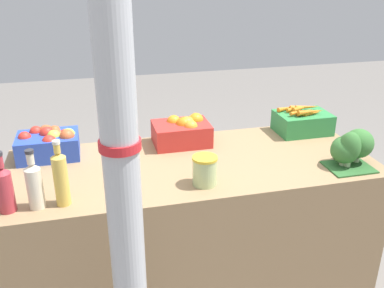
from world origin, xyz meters
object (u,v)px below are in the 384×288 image
juice_bottle_ruby (4,188)px  juice_bottle_golden (61,178)px  apple_crate (50,143)px  orange_crate (183,131)px  pickle_jar (205,170)px  carrot_crate (303,121)px  juice_bottle_cloudy (34,184)px  support_pole (122,176)px  broccoli_pile (350,148)px

juice_bottle_ruby → juice_bottle_golden: 0.22m
apple_crate → juice_bottle_ruby: juice_bottle_ruby is taller
apple_crate → juice_bottle_ruby: bearing=-105.5°
apple_crate → juice_bottle_golden: size_ratio=1.07×
orange_crate → juice_bottle_ruby: size_ratio=1.17×
orange_crate → pickle_jar: orange_crate is taller
apple_crate → orange_crate: same height
orange_crate → carrot_crate: bearing=-0.3°
orange_crate → juice_bottle_golden: juice_bottle_golden is taller
juice_bottle_cloudy → pickle_jar: 0.73m
juice_bottle_cloudy → juice_bottle_golden: size_ratio=0.90×
support_pole → juice_bottle_cloudy: size_ratio=8.52×
apple_crate → juice_bottle_golden: bearing=-81.4°
broccoli_pile → orange_crate: bearing=147.6°
juice_bottle_golden → pickle_jar: juice_bottle_golden is taller
carrot_crate → orange_crate: bearing=179.7°
carrot_crate → juice_bottle_golden: 1.45m
apple_crate → pickle_jar: (0.70, -0.49, -0.01)m
broccoli_pile → juice_bottle_cloudy: (-1.47, -0.04, 0.01)m
support_pole → broccoli_pile: bearing=22.5°
support_pole → pickle_jar: (0.40, 0.45, -0.25)m
juice_bottle_cloudy → pickle_jar: juice_bottle_cloudy is taller
pickle_jar → juice_bottle_ruby: bearing=-178.3°
orange_crate → pickle_jar: bearing=-90.7°
juice_bottle_ruby → juice_bottle_golden: (0.22, 0.00, 0.02)m
juice_bottle_cloudy → carrot_crate: bearing=19.3°
carrot_crate → pickle_jar: bearing=-146.5°
orange_crate → juice_bottle_cloudy: size_ratio=1.18×
apple_crate → juice_bottle_ruby: (-0.14, -0.51, 0.03)m
juice_bottle_ruby → carrot_crate: bearing=18.0°
orange_crate → broccoli_pile: 0.88m
juice_bottle_ruby → juice_bottle_golden: bearing=0.0°
juice_bottle_golden → pickle_jar: (0.62, 0.03, -0.06)m
juice_bottle_cloudy → juice_bottle_golden: juice_bottle_golden is taller
carrot_crate → pickle_jar: carrot_crate is taller
support_pole → orange_crate: (0.41, 0.94, -0.24)m
juice_bottle_ruby → pickle_jar: bearing=1.7°
orange_crate → pickle_jar: 0.49m
carrot_crate → broccoli_pile: size_ratio=1.24×
apple_crate → carrot_crate: carrot_crate is taller
support_pole → juice_bottle_ruby: bearing=135.8°
apple_crate → carrot_crate: (1.43, -0.00, -0.01)m
juice_bottle_cloudy → broccoli_pile: bearing=1.7°
juice_bottle_ruby → juice_bottle_cloudy: 0.11m
broccoli_pile → juice_bottle_ruby: (-1.59, -0.04, 0.01)m
orange_crate → juice_bottle_cloudy: juice_bottle_cloudy is taller
broccoli_pile → juice_bottle_ruby: size_ratio=0.95×
broccoli_pile → juice_bottle_golden: juice_bottle_golden is taller
apple_crate → carrot_crate: 1.43m
carrot_crate → juice_bottle_cloudy: size_ratio=1.18×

